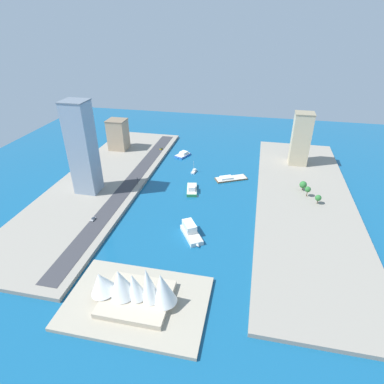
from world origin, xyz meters
TOP-DOWN VIEW (x-y plane):
  - ground_plane at (0.00, 0.00)m, footprint 440.00×440.00m
  - quay_west at (-80.48, 0.00)m, footprint 70.00×240.00m
  - quay_east at (80.48, 0.00)m, footprint 70.00×240.00m
  - peninsula_point at (8.44, 112.58)m, footprint 68.56×46.32m
  - road_strip at (56.53, 0.00)m, footprint 12.20×228.00m
  - sailboat_small_white at (10.75, -36.27)m, footprint 3.94×8.88m
  - ferry_white_commuter at (-5.75, 53.62)m, footprint 18.08×22.62m
  - ferry_green_doubledeck at (5.39, -2.62)m, footprint 11.48×22.09m
  - catamaran_blue at (28.68, -69.89)m, footprint 14.61×17.52m
  - barge_flat_brown at (-21.98, -29.17)m, footprint 27.84×20.33m
  - tower_tall_glass at (82.88, 16.60)m, footprint 17.74×16.23m
  - apartment_midrise_tan at (94.61, -69.45)m, footprint 18.02×16.85m
  - office_block_beige at (-78.92, -69.37)m, footprint 16.40×14.72m
  - sedan_silver at (60.91, 54.06)m, footprint 2.06×4.65m
  - taxi_yellow_cab at (52.82, -76.07)m, footprint 1.96×4.63m
  - traffic_light_waterfront at (49.33, 0.56)m, footprint 0.36×0.36m
  - opera_landmark at (9.19, 112.58)m, footprint 44.72×28.03m
  - park_tree_cluster at (-82.42, -10.51)m, footprint 13.85×23.65m

SIDE VIEW (x-z plane):
  - ground_plane at x=0.00m, z-range 0.00..0.00m
  - peninsula_point at x=8.44m, z-range 0.00..2.00m
  - barge_flat_brown at x=-21.98m, z-range -0.46..2.54m
  - sailboat_small_white at x=10.75m, z-range -4.47..6.57m
  - quay_west at x=-80.48m, z-range 0.00..2.60m
  - quay_east at x=80.48m, z-range 0.00..2.60m
  - catamaran_blue at x=28.68m, z-range -0.56..3.67m
  - ferry_green_doubledeck at x=5.39m, z-range -0.93..5.04m
  - road_strip at x=56.53m, z-range 2.60..2.75m
  - ferry_white_commuter at x=-5.75m, z-range -0.87..7.03m
  - sedan_silver at x=60.91m, z-range 2.75..4.16m
  - taxi_yellow_cab at x=52.82m, z-range 2.72..4.31m
  - traffic_light_waterfront at x=49.33m, z-range 3.69..10.19m
  - park_tree_cluster at x=-82.42m, z-range 3.61..11.76m
  - opera_landmark at x=9.19m, z-range -0.68..21.21m
  - apartment_midrise_tan at x=94.61m, z-range 2.63..32.50m
  - office_block_beige at x=-78.92m, z-range 2.63..49.49m
  - tower_tall_glass at x=82.88m, z-range 2.63..72.06m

